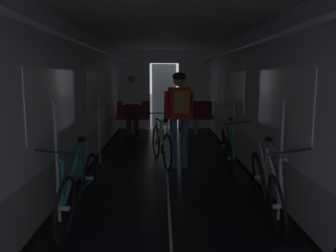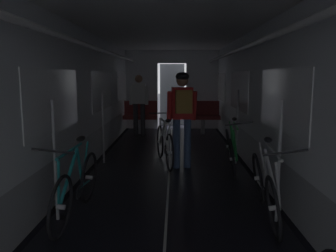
{
  "view_description": "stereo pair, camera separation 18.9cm",
  "coord_description": "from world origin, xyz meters",
  "px_view_note": "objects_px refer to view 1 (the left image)",
  "views": [
    {
      "loc": [
        -0.09,
        -1.62,
        1.66
      ],
      "look_at": [
        0.0,
        3.06,
        0.97
      ],
      "focal_mm": 36.11,
      "sensor_mm": 36.0,
      "label": 1
    },
    {
      "loc": [
        0.1,
        -1.62,
        1.66
      ],
      "look_at": [
        0.0,
        3.06,
        0.97
      ],
      "focal_mm": 36.11,
      "sensor_mm": 36.0,
      "label": 2
    }
  ],
  "objects_px": {
    "bench_seat_far_left": "(133,114)",
    "bicycle_green": "(228,149)",
    "bicycle_teal": "(78,187)",
    "bicycle_white_in_aisle": "(161,144)",
    "bench_seat_far_right": "(196,114)",
    "person_standing_near_bench": "(132,101)",
    "bicycle_silver": "(267,186)",
    "person_cyclist_aisle": "(179,109)"
  },
  "relations": [
    {
      "from": "bench_seat_far_right",
      "to": "bicycle_silver",
      "type": "bearing_deg",
      "value": -87.48
    },
    {
      "from": "bicycle_teal",
      "to": "person_cyclist_aisle",
      "type": "height_order",
      "value": "person_cyclist_aisle"
    },
    {
      "from": "bicycle_white_in_aisle",
      "to": "bench_seat_far_right",
      "type": "bearing_deg",
      "value": 73.9
    },
    {
      "from": "bench_seat_far_left",
      "to": "person_cyclist_aisle",
      "type": "xyz_separation_m",
      "value": [
        1.13,
        -3.71,
        0.5
      ]
    },
    {
      "from": "person_cyclist_aisle",
      "to": "person_standing_near_bench",
      "type": "xyz_separation_m",
      "value": [
        -1.13,
        3.33,
        -0.1
      ]
    },
    {
      "from": "bicycle_silver",
      "to": "bench_seat_far_left",
      "type": "bearing_deg",
      "value": 109.29
    },
    {
      "from": "bicycle_teal",
      "to": "bicycle_white_in_aisle",
      "type": "distance_m",
      "value": 2.64
    },
    {
      "from": "bench_seat_far_right",
      "to": "person_standing_near_bench",
      "type": "height_order",
      "value": "person_standing_near_bench"
    },
    {
      "from": "person_standing_near_bench",
      "to": "bicycle_green",
      "type": "bearing_deg",
      "value": -60.13
    },
    {
      "from": "person_cyclist_aisle",
      "to": "bicycle_white_in_aisle",
      "type": "bearing_deg",
      "value": 140.89
    },
    {
      "from": "bicycle_silver",
      "to": "person_standing_near_bench",
      "type": "xyz_separation_m",
      "value": [
        -2.06,
        5.51,
        0.6
      ]
    },
    {
      "from": "bicycle_teal",
      "to": "person_standing_near_bench",
      "type": "bearing_deg",
      "value": 88.36
    },
    {
      "from": "bicycle_teal",
      "to": "person_standing_near_bench",
      "type": "height_order",
      "value": "person_standing_near_bench"
    },
    {
      "from": "person_standing_near_bench",
      "to": "bicycle_white_in_aisle",
      "type": "bearing_deg",
      "value": -75.34
    },
    {
      "from": "bicycle_silver",
      "to": "bicycle_green",
      "type": "bearing_deg",
      "value": 91.88
    },
    {
      "from": "bench_seat_far_right",
      "to": "bicycle_green",
      "type": "xyz_separation_m",
      "value": [
        0.19,
        -3.84,
        -0.19
      ]
    },
    {
      "from": "bench_seat_far_right",
      "to": "bicycle_white_in_aisle",
      "type": "distance_m",
      "value": 3.59
    },
    {
      "from": "bench_seat_far_right",
      "to": "bicycle_silver",
      "type": "relative_size",
      "value": 0.58
    },
    {
      "from": "bicycle_silver",
      "to": "person_cyclist_aisle",
      "type": "height_order",
      "value": "person_cyclist_aisle"
    },
    {
      "from": "bench_seat_far_left",
      "to": "bicycle_teal",
      "type": "bearing_deg",
      "value": -91.51
    },
    {
      "from": "person_standing_near_bench",
      "to": "bench_seat_far_left",
      "type": "bearing_deg",
      "value": 90.41
    },
    {
      "from": "bench_seat_far_right",
      "to": "bicycle_green",
      "type": "relative_size",
      "value": 0.58
    },
    {
      "from": "bench_seat_far_right",
      "to": "bicycle_teal",
      "type": "xyz_separation_m",
      "value": [
        -1.96,
        -5.9,
        -0.19
      ]
    },
    {
      "from": "bench_seat_far_left",
      "to": "bicycle_green",
      "type": "distance_m",
      "value": 4.33
    },
    {
      "from": "bench_seat_far_left",
      "to": "bicycle_green",
      "type": "height_order",
      "value": "bicycle_green"
    },
    {
      "from": "bicycle_silver",
      "to": "person_cyclist_aisle",
      "type": "distance_m",
      "value": 2.46
    },
    {
      "from": "bench_seat_far_left",
      "to": "person_standing_near_bench",
      "type": "height_order",
      "value": "person_standing_near_bench"
    },
    {
      "from": "bicycle_silver",
      "to": "person_cyclist_aisle",
      "type": "bearing_deg",
      "value": 113.13
    },
    {
      "from": "bicycle_teal",
      "to": "person_standing_near_bench",
      "type": "relative_size",
      "value": 1.0
    },
    {
      "from": "bench_seat_far_left",
      "to": "person_cyclist_aisle",
      "type": "bearing_deg",
      "value": -73.04
    },
    {
      "from": "bench_seat_far_left",
      "to": "person_standing_near_bench",
      "type": "bearing_deg",
      "value": -89.59
    },
    {
      "from": "bicycle_green",
      "to": "bicycle_teal",
      "type": "bearing_deg",
      "value": -136.14
    },
    {
      "from": "bicycle_silver",
      "to": "bicycle_white_in_aisle",
      "type": "xyz_separation_m",
      "value": [
        -1.25,
        2.44,
        0.0
      ]
    },
    {
      "from": "bicycle_white_in_aisle",
      "to": "person_standing_near_bench",
      "type": "relative_size",
      "value": 0.99
    },
    {
      "from": "bicycle_white_in_aisle",
      "to": "person_standing_near_bench",
      "type": "xyz_separation_m",
      "value": [
        -0.8,
        3.07,
        0.59
      ]
    },
    {
      "from": "bicycle_silver",
      "to": "person_standing_near_bench",
      "type": "relative_size",
      "value": 1.01
    },
    {
      "from": "bicycle_silver",
      "to": "bicycle_white_in_aisle",
      "type": "height_order",
      "value": "bicycle_silver"
    },
    {
      "from": "bicycle_green",
      "to": "bicycle_white_in_aisle",
      "type": "bearing_deg",
      "value": 161.58
    },
    {
      "from": "bicycle_silver",
      "to": "bicycle_green",
      "type": "xyz_separation_m",
      "value": [
        -0.07,
        2.04,
        0.0
      ]
    },
    {
      "from": "bicycle_green",
      "to": "person_standing_near_bench",
      "type": "relative_size",
      "value": 1.01
    },
    {
      "from": "person_cyclist_aisle",
      "to": "bicycle_silver",
      "type": "bearing_deg",
      "value": -66.87
    },
    {
      "from": "bicycle_green",
      "to": "bicycle_teal",
      "type": "height_order",
      "value": "bicycle_green"
    }
  ]
}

